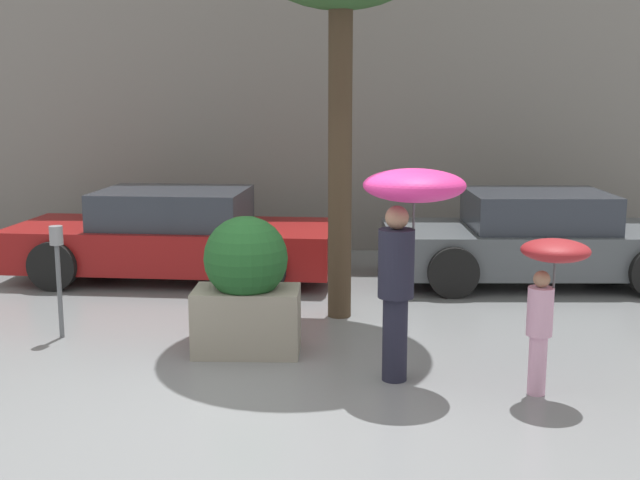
% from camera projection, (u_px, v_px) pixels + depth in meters
% --- Properties ---
extents(ground_plane, '(40.00, 40.00, 0.00)m').
position_uv_depth(ground_plane, '(246.00, 389.00, 7.10)').
color(ground_plane, slate).
extents(building_facade, '(18.00, 0.30, 6.00)m').
position_uv_depth(building_facade, '(291.00, 66.00, 12.94)').
color(building_facade, gray).
rests_on(building_facade, ground).
extents(planter_box, '(1.05, 0.84, 1.39)m').
position_uv_depth(planter_box, '(246.00, 284.00, 7.97)').
color(planter_box, gray).
rests_on(planter_box, ground).
extents(person_adult, '(0.90, 0.90, 1.93)m').
position_uv_depth(person_adult, '(408.00, 219.00, 7.06)').
color(person_adult, '#1E1E2D').
rests_on(person_adult, ground).
extents(person_child, '(0.58, 0.58, 1.37)m').
position_uv_depth(person_child, '(549.00, 280.00, 6.78)').
color(person_child, '#D199B7').
rests_on(person_child, ground).
extents(parked_car_near, '(4.60, 2.25, 1.25)m').
position_uv_depth(parked_car_near, '(174.00, 237.00, 11.28)').
color(parked_car_near, maroon).
rests_on(parked_car_near, ground).
extents(parked_car_far, '(4.18, 2.10, 1.25)m').
position_uv_depth(parked_car_far, '(536.00, 240.00, 11.05)').
color(parked_car_far, '#4C5156').
rests_on(parked_car_far, ground).
extents(parking_meter, '(0.14, 0.14, 1.21)m').
position_uv_depth(parking_meter, '(57.00, 258.00, 8.43)').
color(parking_meter, '#595B60').
rests_on(parking_meter, ground).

